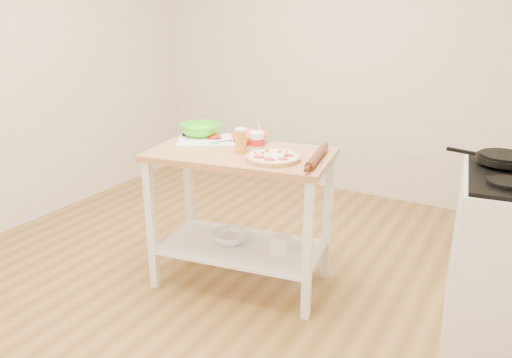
{
  "coord_description": "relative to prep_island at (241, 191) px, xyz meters",
  "views": [
    {
      "loc": [
        1.62,
        -2.23,
        1.75
      ],
      "look_at": [
        0.23,
        0.18,
        0.77
      ],
      "focal_mm": 35.0,
      "sensor_mm": 36.0,
      "label": 1
    }
  ],
  "objects": [
    {
      "name": "shelf_bin",
      "position": [
        0.26,
        0.05,
        -0.33
      ],
      "size": [
        0.12,
        0.12,
        0.11
      ],
      "primitive_type": "cube",
      "rotation": [
        0.0,
        0.0,
        0.17
      ],
      "color": "white",
      "rests_on": "prep_island"
    },
    {
      "name": "skillet",
      "position": [
        1.41,
        0.36,
        0.33
      ],
      "size": [
        0.44,
        0.28,
        0.03
      ],
      "rotation": [
        0.0,
        0.0,
        -0.21
      ],
      "color": "black",
      "rests_on": "gas_stove"
    },
    {
      "name": "room_shell",
      "position": [
        -0.08,
        -0.26,
        0.7
      ],
      "size": [
        4.04,
        4.54,
        2.74
      ],
      "color": "olive",
      "rests_on": "ground"
    },
    {
      "name": "orange_bowl",
      "position": [
        -0.07,
        0.23,
        0.28
      ],
      "size": [
        0.27,
        0.27,
        0.06
      ],
      "primitive_type": "imported",
      "rotation": [
        0.0,
        0.0,
        0.17
      ],
      "color": "#F9420A",
      "rests_on": "prep_island"
    },
    {
      "name": "yogurt_tub",
      "position": [
        0.08,
        0.07,
        0.31
      ],
      "size": [
        0.1,
        0.1,
        0.21
      ],
      "color": "white",
      "rests_on": "prep_island"
    },
    {
      "name": "knife",
      "position": [
        -0.45,
        0.16,
        0.27
      ],
      "size": [
        0.22,
        0.19,
        0.01
      ],
      "rotation": [
        0.0,
        0.0,
        0.65
      ],
      "color": "silver",
      "rests_on": "cutting_board"
    },
    {
      "name": "prep_island",
      "position": [
        0.0,
        0.0,
        0.0
      ],
      "size": [
        1.19,
        0.78,
        0.9
      ],
      "rotation": [
        0.0,
        0.0,
        0.17
      ],
      "color": "#BD7F4D",
      "rests_on": "ground"
    },
    {
      "name": "shelf_glass_bowl",
      "position": [
        -0.09,
        0.0,
        -0.35
      ],
      "size": [
        0.32,
        0.32,
        0.07
      ],
      "primitive_type": "imported",
      "rotation": [
        0.0,
        0.0,
        0.48
      ],
      "color": "silver",
      "rests_on": "prep_island"
    },
    {
      "name": "spatula",
      "position": [
        -0.2,
        0.08,
        0.27
      ],
      "size": [
        0.1,
        0.14,
        0.01
      ],
      "rotation": [
        0.0,
        0.0,
        0.84
      ],
      "color": "#3BB095",
      "rests_on": "cutting_board"
    },
    {
      "name": "green_bowl",
      "position": [
        -0.42,
        0.18,
        0.3
      ],
      "size": [
        0.34,
        0.34,
        0.09
      ],
      "primitive_type": "imported",
      "rotation": [
        0.0,
        0.0,
        -0.25
      ],
      "color": "#4BE020",
      "rests_on": "prep_island"
    },
    {
      "name": "pizza",
      "position": [
        0.25,
        -0.05,
        0.27
      ],
      "size": [
        0.32,
        0.32,
        0.05
      ],
      "rotation": [
        0.0,
        0.0,
        0.23
      ],
      "color": "#D9B25C",
      "rests_on": "prep_island"
    },
    {
      "name": "rolling_pin",
      "position": [
        0.48,
        0.06,
        0.28
      ],
      "size": [
        0.13,
        0.42,
        0.05
      ],
      "primitive_type": "cylinder",
      "rotation": [
        1.57,
        0.0,
        0.19
      ],
      "color": "#5B2D14",
      "rests_on": "prep_island"
    },
    {
      "name": "cutting_board",
      "position": [
        -0.31,
        0.11,
        0.26
      ],
      "size": [
        0.5,
        0.46,
        0.04
      ],
      "rotation": [
        0.0,
        0.0,
        0.55
      ],
      "color": "white",
      "rests_on": "prep_island"
    },
    {
      "name": "beer_pint",
      "position": [
        0.01,
        -0.01,
        0.33
      ],
      "size": [
        0.07,
        0.07,
        0.15
      ],
      "color": "orange",
      "rests_on": "prep_island"
    }
  ]
}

